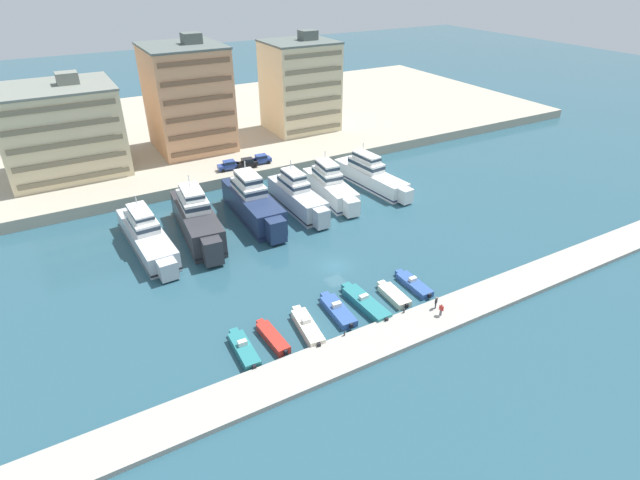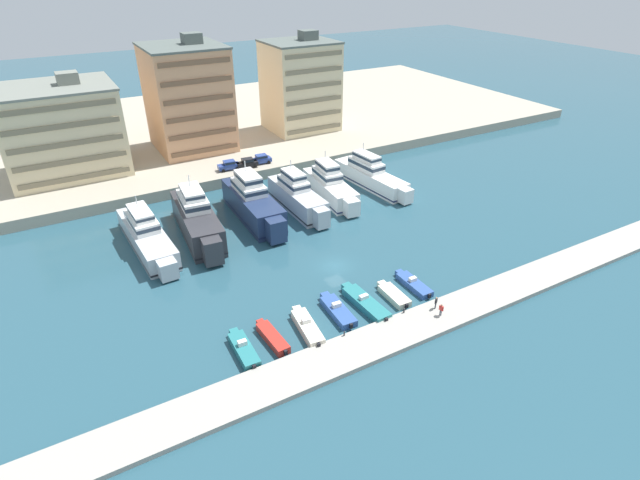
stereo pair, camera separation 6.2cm
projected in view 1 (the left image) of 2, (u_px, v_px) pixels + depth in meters
name	position (u px, v px, depth m)	size (l,w,h in m)	color
ground_plane	(335.00, 266.00, 69.77)	(400.00, 400.00, 0.00)	#285160
quay_promenade	(190.00, 129.00, 120.61)	(180.00, 70.00, 2.02)	#ADA38E
pier_dock	(407.00, 329.00, 57.59)	(120.00, 5.26, 0.59)	#A8A399
yacht_silver_far_left	(146.00, 235.00, 73.24)	(5.22, 21.03, 7.49)	silver
yacht_charcoal_left	(197.00, 219.00, 76.12)	(6.25, 20.41, 9.07)	#333338
yacht_navy_mid_left	(253.00, 203.00, 81.15)	(5.34, 20.01, 9.11)	navy
yacht_silver_center_left	(297.00, 196.00, 84.26)	(4.16, 17.63, 8.21)	silver
yacht_white_center	(330.00, 186.00, 88.27)	(5.55, 17.78, 8.09)	white
yacht_white_center_right	(370.00, 175.00, 92.87)	(5.53, 20.24, 7.75)	white
motorboat_teal_far_left	(244.00, 349.00, 54.38)	(1.98, 6.89, 1.53)	teal
motorboat_red_left	(272.00, 338.00, 56.09)	(1.83, 6.52, 0.97)	red
motorboat_cream_mid_left	(307.00, 327.00, 57.58)	(2.55, 7.46, 1.54)	beige
motorboat_blue_center_left	(338.00, 310.00, 60.39)	(2.36, 7.27, 1.43)	#33569E
motorboat_teal_center	(365.00, 303.00, 61.63)	(2.44, 8.77, 1.46)	teal
motorboat_cream_center_right	(394.00, 295.00, 63.18)	(2.06, 5.95, 0.87)	beige
motorboat_blue_mid_right	(413.00, 284.00, 65.29)	(1.83, 6.76, 1.29)	#33569E
car_blue_far_left	(229.00, 165.00, 94.99)	(4.20, 2.13, 1.80)	#28428E
car_black_left	(247.00, 163.00, 96.03)	(4.22, 2.18, 1.80)	black
car_blue_mid_left	(261.00, 159.00, 97.79)	(4.17, 2.06, 1.80)	#28428E
apartment_block_far_left	(62.00, 130.00, 90.92)	(20.30, 16.64, 17.94)	beige
apartment_block_left	(188.00, 98.00, 101.71)	(15.12, 16.22, 22.65)	tan
apartment_block_mid_left	(300.00, 86.00, 113.47)	(15.07, 13.62, 21.46)	beige
pedestrian_near_edge	(441.00, 309.00, 58.93)	(0.32, 0.60, 1.60)	#4C515B
pedestrian_mid_deck	(436.00, 302.00, 60.09)	(0.55, 0.43, 1.65)	#282D3D
bollard_west	(344.00, 333.00, 56.08)	(0.20, 0.20, 0.61)	#2D2D33
bollard_west_mid	(404.00, 310.00, 59.68)	(0.20, 0.20, 0.61)	#2D2D33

